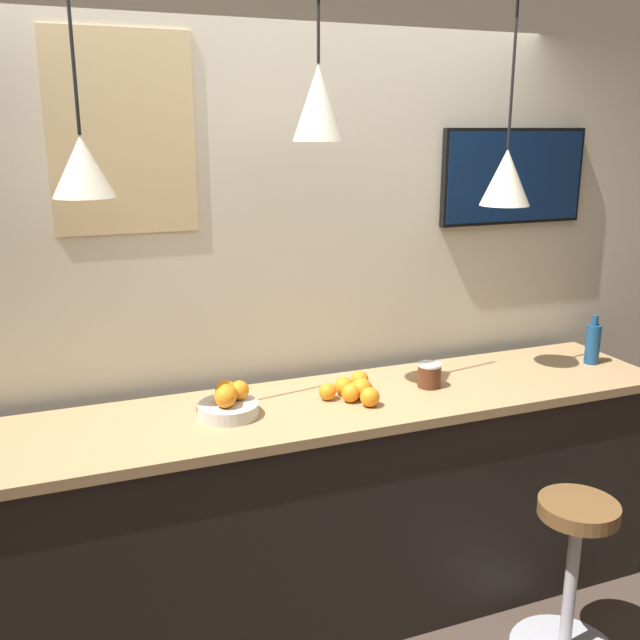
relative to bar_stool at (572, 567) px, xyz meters
The scene contains 12 objects.
back_wall 1.69m from the bar_stool, 129.15° to the left, with size 8.00×0.06×2.90m.
service_counter 1.03m from the bar_stool, 144.23° to the left, with size 3.11×0.63×0.99m.
bar_stool is the anchor object (origin of this frame).
fruit_bowl 1.51m from the bar_stool, 153.54° to the left, with size 0.24×0.24×0.14m.
orange_pile 1.11m from the bar_stool, 138.97° to the left, with size 0.26×0.28×0.09m.
juice_bottle 1.07m from the bar_stool, 47.52° to the left, with size 0.07×0.07×0.24m.
spread_jar 0.94m from the bar_stool, 118.42° to the left, with size 0.10×0.10×0.11m.
pendant_lamp_left 2.37m from the bar_stool, 159.81° to the left, with size 0.21×0.21×0.95m.
pendant_lamp_middle 2.05m from the bar_stool, 143.51° to the left, with size 0.19×0.19×0.77m.
pendant_lamp_right 1.60m from the bar_stool, 89.12° to the left, with size 0.21×0.21×1.04m.
mounted_tv 1.77m from the bar_stool, 72.29° to the left, with size 0.78×0.04×0.45m.
wall_poster 2.44m from the bar_stool, 146.59° to the left, with size 0.56×0.01×0.77m.
Camera 1 is at (-0.99, -1.95, 2.07)m, focal length 40.00 mm.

